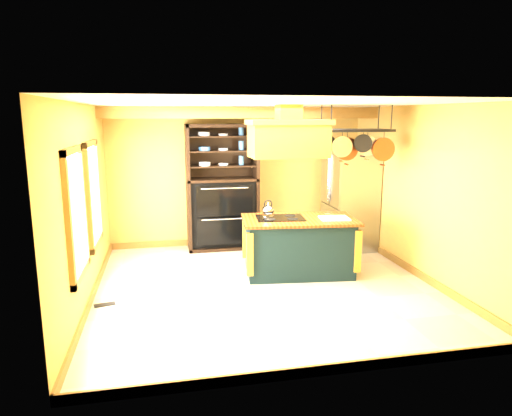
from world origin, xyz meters
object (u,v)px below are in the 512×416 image
object	(u,v)px
pot_rack	(356,138)
hutch	(222,201)
range_hood	(288,136)
kitchen_island	(299,246)
refrigerator	(350,200)

from	to	relation	value
pot_rack	hutch	size ratio (longest dim) A/B	0.51
range_hood	hutch	bearing A→B (deg)	114.67
kitchen_island	pot_rack	world-z (taller)	pot_rack
kitchen_island	refrigerator	bearing A→B (deg)	48.65
pot_rack	refrigerator	world-z (taller)	pot_rack
kitchen_island	range_hood	bearing A→B (deg)	-173.63
kitchen_island	refrigerator	xyz separation A→B (m)	(1.41, 1.29, 0.46)
pot_rack	range_hood	bearing A→B (deg)	180.00
pot_rack	refrigerator	size ratio (longest dim) A/B	0.63
pot_rack	refrigerator	bearing A→B (deg)	69.24
range_hood	refrigerator	bearing A→B (deg)	38.85
pot_rack	refrigerator	distance (m)	1.86
range_hood	refrigerator	size ratio (longest dim) A/B	0.65
range_hood	pot_rack	xyz separation A→B (m)	(1.12, -0.00, -0.04)
kitchen_island	refrigerator	distance (m)	1.97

